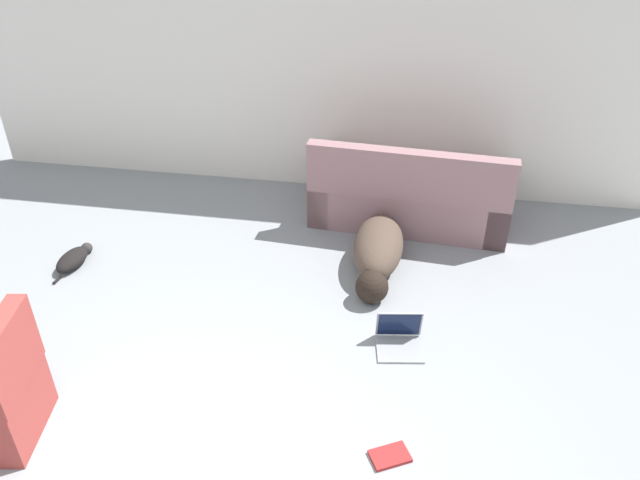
{
  "coord_description": "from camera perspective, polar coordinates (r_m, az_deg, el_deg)",
  "views": [
    {
      "loc": [
        1.06,
        -2.04,
        3.18
      ],
      "look_at": [
        0.42,
        1.78,
        0.68
      ],
      "focal_mm": 35.0,
      "sensor_mm": 36.0,
      "label": 1
    }
  ],
  "objects": [
    {
      "name": "cat",
      "position": [
        5.9,
        -21.61,
        -1.59
      ],
      "size": [
        0.23,
        0.56,
        0.14
      ],
      "rotation": [
        0.0,
        0.0,
        1.46
      ],
      "color": "black",
      "rests_on": "ground_plane"
    },
    {
      "name": "laptop_open",
      "position": [
        4.7,
        7.27,
        -8.62
      ],
      "size": [
        0.38,
        0.36,
        0.26
      ],
      "rotation": [
        0.0,
        0.0,
        0.15
      ],
      "color": "gray",
      "rests_on": "ground_plane"
    },
    {
      "name": "book_red",
      "position": [
        4.04,
        6.41,
        -19.04
      ],
      "size": [
        0.28,
        0.25,
        0.02
      ],
      "rotation": [
        0.0,
        0.0,
        0.49
      ],
      "color": "maroon",
      "rests_on": "ground_plane"
    },
    {
      "name": "dog",
      "position": [
        5.41,
        5.3,
        -0.95
      ],
      "size": [
        0.43,
        1.36,
        0.37
      ],
      "rotation": [
        0.0,
        0.0,
        4.71
      ],
      "color": "#4C3D33",
      "rests_on": "ground_plane"
    },
    {
      "name": "wall_back",
      "position": [
        6.35,
        -0.49,
        16.13
      ],
      "size": [
        7.18,
        0.06,
        2.7
      ],
      "color": "silver",
      "rests_on": "ground_plane"
    },
    {
      "name": "couch",
      "position": [
        6.06,
        8.18,
        3.94
      ],
      "size": [
        1.91,
        0.91,
        0.88
      ],
      "rotation": [
        0.0,
        0.0,
        3.07
      ],
      "color": "gray",
      "rests_on": "ground_plane"
    }
  ]
}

